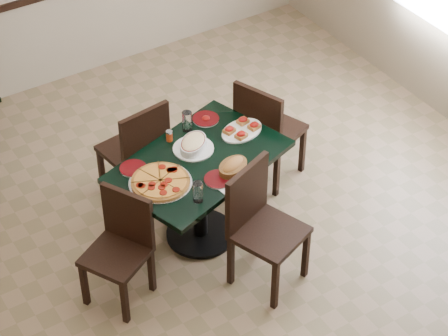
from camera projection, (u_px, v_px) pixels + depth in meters
floor at (232, 245)px, 6.60m from camera, size 5.50×5.50×0.00m
main_table at (199, 179)px, 6.32m from camera, size 1.41×1.12×0.75m
chair_far at (138, 148)px, 6.67m from camera, size 0.49×0.49×0.93m
chair_near at (259, 220)px, 6.04m from camera, size 0.57×0.57×0.95m
chair_right at (265, 128)px, 6.85m from camera, size 0.57×0.57×0.94m
chair_left at (122, 242)px, 5.96m from camera, size 0.54×0.54×0.85m
pepperoni_pizza at (160, 182)px, 5.99m from camera, size 0.44×0.44×0.04m
lasagna_casserole at (193, 144)px, 6.26m from camera, size 0.32×0.30×0.09m
bread_basket at (233, 167)px, 6.08m from camera, size 0.29×0.25×0.10m
bruschetta_platter at (242, 129)px, 6.44m from camera, size 0.40×0.32×0.05m
side_plate_near at (219, 179)px, 6.03m from camera, size 0.20×0.20×0.02m
side_plate_far_r at (206, 119)px, 6.56m from camera, size 0.20×0.20×0.03m
side_plate_far_l at (133, 168)px, 6.12m from camera, size 0.19×0.19×0.02m
napkin_setting at (226, 184)px, 6.00m from camera, size 0.18×0.18×0.01m
water_glass_a at (187, 121)px, 6.42m from camera, size 0.07×0.07×0.16m
water_glass_b at (198, 192)px, 5.82m from camera, size 0.07×0.07×0.15m
pepper_shaker at (169, 136)px, 6.34m from camera, size 0.05×0.05×0.08m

